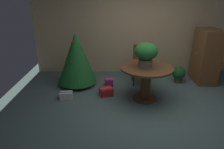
{
  "coord_description": "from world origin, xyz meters",
  "views": [
    {
      "loc": [
        -0.78,
        -3.65,
        2.2
      ],
      "look_at": [
        -0.77,
        0.24,
        0.66
      ],
      "focal_mm": 32.62,
      "sensor_mm": 36.0,
      "label": 1
    }
  ],
  "objects_px": {
    "holiday_tree": "(76,58)",
    "wooden_cabinet": "(205,56)",
    "round_dining_table": "(146,77)",
    "gift_box_red": "(106,91)",
    "flower_vase": "(146,53)",
    "potted_plant": "(178,74)",
    "wooden_chair_far": "(140,62)",
    "gift_box_cream": "(66,95)",
    "gift_box_purple": "(108,83)"
  },
  "relations": [
    {
      "from": "round_dining_table",
      "to": "gift_box_cream",
      "type": "distance_m",
      "value": 1.82
    },
    {
      "from": "flower_vase",
      "to": "gift_box_purple",
      "type": "relative_size",
      "value": 2.06
    },
    {
      "from": "gift_box_cream",
      "to": "potted_plant",
      "type": "xyz_separation_m",
      "value": [
        2.8,
        0.92,
        0.17
      ]
    },
    {
      "from": "potted_plant",
      "to": "gift_box_purple",
      "type": "bearing_deg",
      "value": -170.53
    },
    {
      "from": "round_dining_table",
      "to": "wooden_cabinet",
      "type": "height_order",
      "value": "wooden_cabinet"
    },
    {
      "from": "gift_box_cream",
      "to": "gift_box_red",
      "type": "distance_m",
      "value": 0.91
    },
    {
      "from": "round_dining_table",
      "to": "wooden_cabinet",
      "type": "relative_size",
      "value": 0.81
    },
    {
      "from": "holiday_tree",
      "to": "gift_box_purple",
      "type": "height_order",
      "value": "holiday_tree"
    },
    {
      "from": "flower_vase",
      "to": "gift_box_red",
      "type": "distance_m",
      "value": 1.31
    },
    {
      "from": "flower_vase",
      "to": "potted_plant",
      "type": "height_order",
      "value": "flower_vase"
    },
    {
      "from": "flower_vase",
      "to": "potted_plant",
      "type": "xyz_separation_m",
      "value": [
        1.07,
        0.95,
        -0.83
      ]
    },
    {
      "from": "gift_box_purple",
      "to": "potted_plant",
      "type": "xyz_separation_m",
      "value": [
        1.85,
        0.31,
        0.13
      ]
    },
    {
      "from": "gift_box_purple",
      "to": "gift_box_red",
      "type": "bearing_deg",
      "value": -97.64
    },
    {
      "from": "wooden_chair_far",
      "to": "holiday_tree",
      "type": "bearing_deg",
      "value": -173.78
    },
    {
      "from": "flower_vase",
      "to": "wooden_cabinet",
      "type": "bearing_deg",
      "value": 30.62
    },
    {
      "from": "wooden_cabinet",
      "to": "holiday_tree",
      "type": "bearing_deg",
      "value": -175.9
    },
    {
      "from": "gift_box_cream",
      "to": "potted_plant",
      "type": "height_order",
      "value": "potted_plant"
    },
    {
      "from": "flower_vase",
      "to": "gift_box_cream",
      "type": "bearing_deg",
      "value": 179.12
    },
    {
      "from": "wooden_cabinet",
      "to": "potted_plant",
      "type": "height_order",
      "value": "wooden_cabinet"
    },
    {
      "from": "round_dining_table",
      "to": "holiday_tree",
      "type": "xyz_separation_m",
      "value": [
        -1.62,
        0.79,
        0.18
      ]
    },
    {
      "from": "flower_vase",
      "to": "gift_box_red",
      "type": "height_order",
      "value": "flower_vase"
    },
    {
      "from": "gift_box_red",
      "to": "potted_plant",
      "type": "height_order",
      "value": "potted_plant"
    },
    {
      "from": "wooden_chair_far",
      "to": "wooden_cabinet",
      "type": "distance_m",
      "value": 1.72
    },
    {
      "from": "gift_box_cream",
      "to": "wooden_cabinet",
      "type": "bearing_deg",
      "value": 16.14
    },
    {
      "from": "wooden_chair_far",
      "to": "gift_box_cream",
      "type": "distance_m",
      "value": 2.06
    },
    {
      "from": "gift_box_purple",
      "to": "gift_box_red",
      "type": "relative_size",
      "value": 0.71
    },
    {
      "from": "flower_vase",
      "to": "wooden_chair_far",
      "type": "height_order",
      "value": "flower_vase"
    },
    {
      "from": "flower_vase",
      "to": "gift_box_red",
      "type": "relative_size",
      "value": 1.47
    },
    {
      "from": "gift_box_purple",
      "to": "gift_box_cream",
      "type": "distance_m",
      "value": 1.13
    },
    {
      "from": "holiday_tree",
      "to": "gift_box_purple",
      "type": "xyz_separation_m",
      "value": [
        0.81,
        -0.15,
        -0.61
      ]
    },
    {
      "from": "wooden_chair_far",
      "to": "holiday_tree",
      "type": "relative_size",
      "value": 0.74
    },
    {
      "from": "wooden_chair_far",
      "to": "gift_box_red",
      "type": "bearing_deg",
      "value": -138.59
    },
    {
      "from": "gift_box_red",
      "to": "gift_box_purple",
      "type": "bearing_deg",
      "value": 82.36
    },
    {
      "from": "wooden_chair_far",
      "to": "gift_box_red",
      "type": "relative_size",
      "value": 2.83
    },
    {
      "from": "gift_box_purple",
      "to": "gift_box_cream",
      "type": "relative_size",
      "value": 0.84
    },
    {
      "from": "round_dining_table",
      "to": "flower_vase",
      "type": "bearing_deg",
      "value": -173.82
    },
    {
      "from": "flower_vase",
      "to": "holiday_tree",
      "type": "relative_size",
      "value": 0.38
    },
    {
      "from": "gift_box_red",
      "to": "wooden_cabinet",
      "type": "relative_size",
      "value": 0.25
    },
    {
      "from": "holiday_tree",
      "to": "gift_box_red",
      "type": "xyz_separation_m",
      "value": [
        0.75,
        -0.59,
        -0.63
      ]
    },
    {
      "from": "flower_vase",
      "to": "gift_box_purple",
      "type": "bearing_deg",
      "value": 140.62
    },
    {
      "from": "gift_box_cream",
      "to": "round_dining_table",
      "type": "bearing_deg",
      "value": -0.75
    },
    {
      "from": "gift_box_cream",
      "to": "wooden_chair_far",
      "type": "bearing_deg",
      "value": 28.15
    },
    {
      "from": "holiday_tree",
      "to": "gift_box_cream",
      "type": "relative_size",
      "value": 4.57
    },
    {
      "from": "gift_box_purple",
      "to": "wooden_chair_far",
      "type": "bearing_deg",
      "value": 22.0
    },
    {
      "from": "round_dining_table",
      "to": "holiday_tree",
      "type": "bearing_deg",
      "value": 154.0
    },
    {
      "from": "gift_box_purple",
      "to": "gift_box_red",
      "type": "xyz_separation_m",
      "value": [
        -0.06,
        -0.44,
        -0.02
      ]
    },
    {
      "from": "holiday_tree",
      "to": "wooden_cabinet",
      "type": "xyz_separation_m",
      "value": [
        3.33,
        0.24,
        -0.03
      ]
    },
    {
      "from": "round_dining_table",
      "to": "gift_box_red",
      "type": "xyz_separation_m",
      "value": [
        -0.87,
        0.2,
        -0.45
      ]
    },
    {
      "from": "potted_plant",
      "to": "gift_box_cream",
      "type": "bearing_deg",
      "value": -161.73
    },
    {
      "from": "round_dining_table",
      "to": "gift_box_purple",
      "type": "height_order",
      "value": "round_dining_table"
    }
  ]
}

